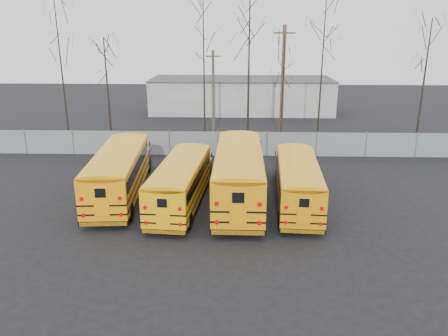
{
  "coord_description": "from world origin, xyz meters",
  "views": [
    {
      "loc": [
        1.63,
        -22.54,
        9.99
      ],
      "look_at": [
        0.76,
        3.59,
        1.6
      ],
      "focal_mm": 35.0,
      "sensor_mm": 36.0,
      "label": 1
    }
  ],
  "objects_px": {
    "bus_d": "(298,179)",
    "bus_c": "(239,170)",
    "bus_b": "(181,179)",
    "utility_pole_left": "(213,93)",
    "utility_pole_right": "(282,85)",
    "bus_a": "(119,169)"
  },
  "relations": [
    {
      "from": "bus_d",
      "to": "utility_pole_left",
      "type": "height_order",
      "value": "utility_pole_left"
    },
    {
      "from": "bus_b",
      "to": "bus_d",
      "type": "distance_m",
      "value": 6.79
    },
    {
      "from": "bus_b",
      "to": "bus_c",
      "type": "bearing_deg",
      "value": 17.31
    },
    {
      "from": "bus_a",
      "to": "bus_b",
      "type": "relative_size",
      "value": 1.1
    },
    {
      "from": "bus_c",
      "to": "utility_pole_left",
      "type": "bearing_deg",
      "value": 98.73
    },
    {
      "from": "bus_d",
      "to": "bus_b",
      "type": "bearing_deg",
      "value": -174.33
    },
    {
      "from": "bus_a",
      "to": "utility_pole_right",
      "type": "xyz_separation_m",
      "value": [
        11.05,
        13.33,
        3.48
      ]
    },
    {
      "from": "utility_pole_left",
      "to": "bus_d",
      "type": "bearing_deg",
      "value": -67.35
    },
    {
      "from": "bus_a",
      "to": "utility_pole_left",
      "type": "xyz_separation_m",
      "value": [
        4.87,
        16.07,
        2.34
      ]
    },
    {
      "from": "utility_pole_left",
      "to": "utility_pole_right",
      "type": "height_order",
      "value": "utility_pole_right"
    },
    {
      "from": "bus_a",
      "to": "bus_b",
      "type": "xyz_separation_m",
      "value": [
        3.96,
        -1.19,
        -0.17
      ]
    },
    {
      "from": "bus_a",
      "to": "bus_c",
      "type": "bearing_deg",
      "value": -7.82
    },
    {
      "from": "bus_a",
      "to": "bus_d",
      "type": "height_order",
      "value": "bus_a"
    },
    {
      "from": "bus_b",
      "to": "bus_d",
      "type": "relative_size",
      "value": 1.01
    },
    {
      "from": "bus_c",
      "to": "utility_pole_left",
      "type": "distance_m",
      "value": 16.83
    },
    {
      "from": "bus_c",
      "to": "bus_d",
      "type": "height_order",
      "value": "bus_c"
    },
    {
      "from": "bus_b",
      "to": "utility_pole_right",
      "type": "height_order",
      "value": "utility_pole_right"
    },
    {
      "from": "bus_b",
      "to": "bus_a",
      "type": "bearing_deg",
      "value": 167.79
    },
    {
      "from": "bus_a",
      "to": "bus_b",
      "type": "bearing_deg",
      "value": -21.19
    },
    {
      "from": "bus_a",
      "to": "bus_c",
      "type": "distance_m",
      "value": 7.32
    },
    {
      "from": "bus_a",
      "to": "utility_pole_right",
      "type": "distance_m",
      "value": 17.66
    },
    {
      "from": "bus_d",
      "to": "bus_c",
      "type": "bearing_deg",
      "value": 175.21
    }
  ]
}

